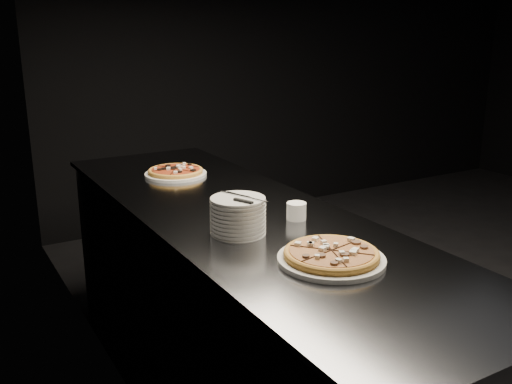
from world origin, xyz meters
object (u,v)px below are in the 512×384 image
counter (241,317)px  plate_stack (238,216)px  cutlery (242,198)px  ramekin (296,211)px  pizza_tomato (176,172)px  pizza_mushroom (331,256)px

counter → plate_stack: bearing=-120.3°
counter → cutlery: 0.64m
cutlery → ramekin: cutlery is taller
ramekin → plate_stack: bearing=-175.2°
pizza_tomato → ramekin: 0.85m
pizza_tomato → ramekin: ramekin is taller
counter → cutlery: cutlery is taller
counter → ramekin: bearing=-54.0°
plate_stack → pizza_tomato: bearing=81.7°
plate_stack → cutlery: cutlery is taller
plate_stack → cutlery: (0.01, -0.01, 0.07)m
counter → pizza_mushroom: 0.75m
counter → pizza_tomato: pizza_tomato is taller
plate_stack → ramekin: bearing=4.8°
counter → cutlery: size_ratio=11.98×
cutlery → ramekin: (0.25, 0.04, -0.10)m
cutlery → ramekin: 0.27m
pizza_mushroom → pizza_tomato: bearing=89.9°
pizza_tomato → ramekin: bearing=-81.0°
counter → plate_stack: size_ratio=12.74×
pizza_tomato → plate_stack: (-0.13, -0.87, 0.05)m
pizza_mushroom → ramekin: 0.41m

